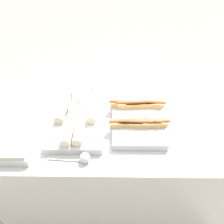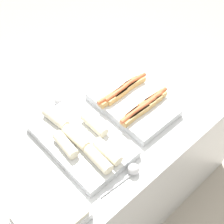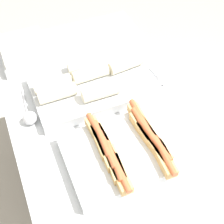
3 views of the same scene
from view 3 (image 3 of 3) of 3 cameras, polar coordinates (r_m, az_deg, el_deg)
The scene contains 6 objects.
counter at distance 1.65m, azimuth 0.91°, elevation -14.19°, with size 1.66×0.80×0.94m.
tray_hotdogs at distance 1.17m, azimuth 3.10°, elevation -6.79°, with size 0.37×0.47×0.10m.
tray_wraps at distance 1.39m, azimuth -3.79°, elevation 5.05°, with size 0.33×0.54×0.11m.
tray_side_front at distance 1.63m, azimuth -15.70°, elevation 10.67°, with size 0.28×0.24×0.07m.
serving_spoon_near at distance 1.32m, azimuth -14.86°, elevation -0.84°, with size 0.23×0.06×0.06m.
serving_spoon_far at distance 1.46m, azimuth 8.87°, elevation 6.17°, with size 0.25×0.06×0.06m.
Camera 3 is at (0.67, -0.31, 1.95)m, focal length 50.00 mm.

